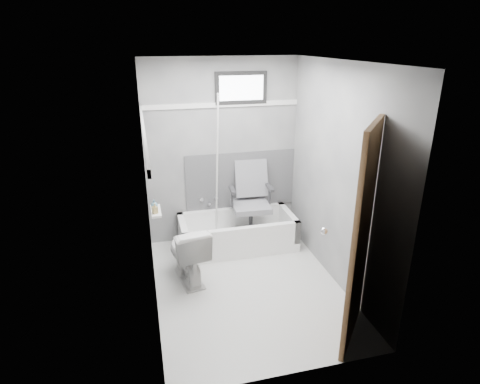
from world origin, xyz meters
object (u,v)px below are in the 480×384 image
object	(u,v)px
door	(409,252)
soap_bottle_b	(154,204)
soap_bottle_a	(155,208)
office_chair	(251,201)
bathtub	(237,232)
toilet	(188,253)

from	to	relation	value
door	soap_bottle_b	world-z (taller)	door
soap_bottle_a	office_chair	bearing A→B (deg)	32.20
bathtub	soap_bottle_b	world-z (taller)	soap_bottle_b
bathtub	door	size ratio (longest dim) A/B	0.75
bathtub	soap_bottle_a	xyz separation A→B (m)	(-1.05, -0.74, 0.76)
toilet	soap_bottle_a	bearing A→B (deg)	10.03
bathtub	soap_bottle_a	size ratio (longest dim) A/B	13.33
door	soap_bottle_a	size ratio (longest dim) A/B	17.77
toilet	door	world-z (taller)	door
office_chair	soap_bottle_b	bearing A→B (deg)	-149.47
office_chair	soap_bottle_b	world-z (taller)	office_chair
office_chair	door	xyz separation A→B (m)	(0.67, -2.26, 0.39)
office_chair	soap_bottle_a	size ratio (longest dim) A/B	8.69
door	soap_bottle_b	xyz separation A→B (m)	(-1.92, 1.61, -0.04)
bathtub	door	xyz separation A→B (m)	(0.87, -2.21, 0.79)
office_chair	toilet	xyz separation A→B (m)	(-0.93, -0.67, -0.27)
bathtub	office_chair	xyz separation A→B (m)	(0.20, 0.05, 0.40)
bathtub	toilet	size ratio (longest dim) A/B	2.16
door	soap_bottle_b	bearing A→B (deg)	139.94
bathtub	door	distance (m)	2.50
toilet	soap_bottle_a	size ratio (longest dim) A/B	6.18
soap_bottle_a	soap_bottle_b	world-z (taller)	soap_bottle_a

